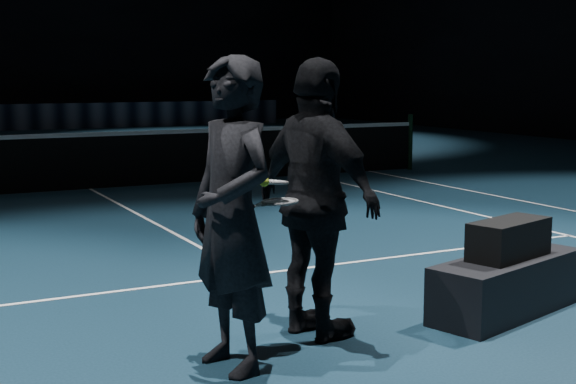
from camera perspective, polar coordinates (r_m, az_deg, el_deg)
name	(u,v)px	position (r m, az deg, el deg)	size (l,w,h in m)	color
floor	(91,190)	(13.63, -13.80, 0.15)	(36.00, 36.00, 0.00)	black
court_lines	(91,190)	(13.63, -13.80, 0.17)	(10.98, 23.78, 0.01)	white
net_post_right	(410,142)	(16.26, 8.68, 3.53)	(0.10, 0.10, 1.10)	black
net_mesh	(90,163)	(13.58, -13.87, 2.03)	(12.80, 0.02, 0.86)	black
net_tape	(89,135)	(13.54, -13.94, 3.99)	(12.80, 0.03, 0.07)	white
player_bench	(507,286)	(6.63, 15.31, -6.43)	(1.51, 0.50, 0.45)	black
racket_bag	(509,239)	(6.55, 15.44, -3.24)	(0.75, 0.32, 0.30)	black
bag_signature	(524,243)	(6.43, 16.42, -3.49)	(0.35, 0.00, 0.10)	white
player_a	(232,216)	(5.07, -4.00, -1.68)	(0.73, 0.48, 2.01)	black
player_b	(317,200)	(5.69, 2.09, -0.57)	(1.18, 0.49, 2.01)	black
racket_lower	(280,202)	(5.38, -0.60, -0.70)	(0.68, 0.22, 0.03)	black
racket_upper	(270,182)	(5.35, -1.28, 0.72)	(0.68, 0.22, 0.03)	black
tennis_balls	(259,179)	(5.22, -2.08, 0.92)	(0.12, 0.10, 0.12)	gold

